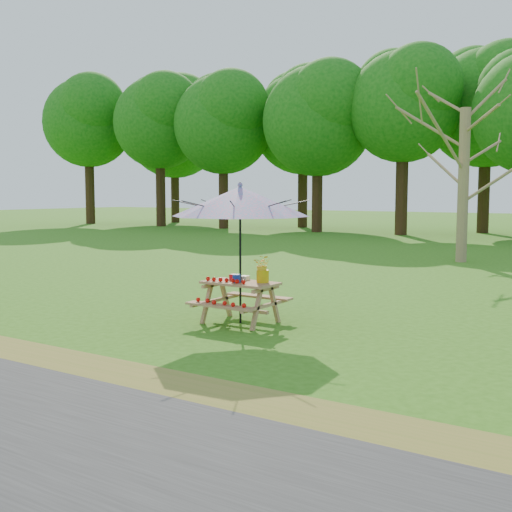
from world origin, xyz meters
The scene contains 8 objects.
ground centered at (0.00, 0.00, 0.00)m, with size 120.00×120.00×0.00m, color #326A14.
treeline centered at (0.00, 22.00, 8.00)m, with size 60.00×12.00×16.00m, color #116010, non-canonical shape.
bare_tree centered at (3.00, 11.67, 6.47)m, with size 6.07×6.07×10.65m.
picnic_table centered at (2.62, 0.50, 0.33)m, with size 1.20×1.32×0.67m.
patio_umbrella centered at (2.62, 0.50, 1.95)m, with size 2.76×2.76×2.25m.
produce_bins centered at (2.55, 0.53, 0.72)m, with size 0.30×0.43×0.13m.
tomatoes_row centered at (2.47, 0.32, 0.71)m, with size 0.77×0.13×0.07m, color red, non-canonical shape.
flower_bucket centered at (2.96, 0.63, 0.90)m, with size 0.32×0.29×0.43m.
Camera 1 is at (8.41, -7.84, 2.09)m, focal length 45.00 mm.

